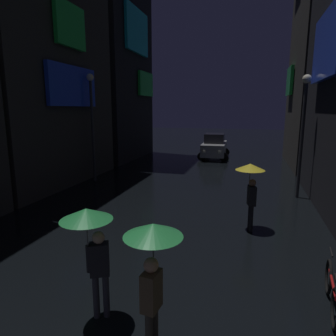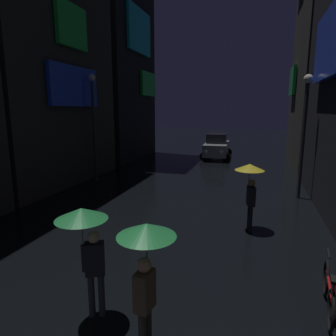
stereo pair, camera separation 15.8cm
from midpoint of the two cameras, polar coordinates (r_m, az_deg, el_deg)
name	(u,v)px [view 1 (the left image)]	position (r m, az deg, el deg)	size (l,w,h in m)	color
building_left_mid	(34,41)	(17.14, -24.42, 21.12)	(4.25, 8.27, 14.03)	#33302D
building_left_far	(110,2)	(25.22, -11.25, 28.61)	(4.25, 7.52, 22.83)	black
pedestrian_midstreet_centre_yellow	(251,178)	(9.57, 15.01, -1.92)	(0.90, 0.90, 2.12)	black
pedestrian_midstreet_left_green	(153,254)	(4.60, -3.98, -16.03)	(0.90, 0.90, 2.12)	#38332D
pedestrian_far_right_green	(91,233)	(5.47, -15.31, -11.85)	(0.90, 0.90, 2.12)	#2D2D38
bicycle_parked_at_storefront	(332,290)	(6.85, 28.13, -19.85)	(0.28, 1.81, 0.96)	black
car_distant	(214,146)	(23.57, 8.64, 4.08)	(2.36, 4.20, 1.92)	#99999E
streetlamp_right_far	(303,122)	(13.68, 24.05, 8.00)	(0.36, 0.36, 5.14)	#2D2D33
streetlamp_left_far	(92,115)	(16.11, -14.56, 9.67)	(0.36, 0.36, 5.53)	#2D2D33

